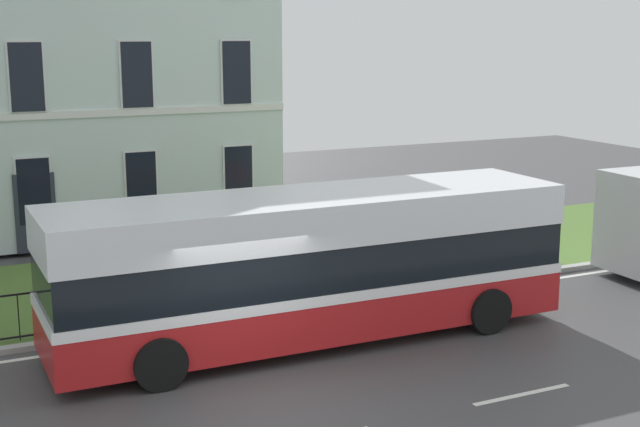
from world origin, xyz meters
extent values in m
cube|color=#434244|center=(0.00, 0.00, -0.03)|extent=(60.00, 56.00, 0.06)
cube|color=silver|center=(0.00, 3.65, 0.00)|extent=(54.00, 0.14, 0.01)
cube|color=silver|center=(4.00, -1.80, 0.00)|extent=(2.00, 0.12, 0.01)
cube|color=#9E9E99|center=(0.00, 4.12, 0.06)|extent=(57.00, 0.24, 0.12)
cube|color=#4D6E2E|center=(0.00, 7.35, 0.06)|extent=(57.00, 6.22, 0.12)
cube|color=silver|center=(-2.10, 16.29, 5.15)|extent=(14.83, 9.26, 10.05)
cube|color=white|center=(-2.10, 11.63, 3.88)|extent=(14.83, 0.06, 0.20)
cube|color=#2D333D|center=(-2.10, 11.62, 1.22)|extent=(1.10, 0.06, 2.20)
cube|color=white|center=(-2.10, 11.62, 1.82)|extent=(0.96, 0.04, 1.93)
cube|color=black|center=(-2.10, 11.60, 1.82)|extent=(0.86, 0.03, 1.83)
cube|color=white|center=(0.87, 11.62, 1.82)|extent=(0.96, 0.04, 1.93)
cube|color=black|center=(0.87, 11.60, 1.82)|extent=(0.86, 0.03, 1.83)
cube|color=white|center=(3.83, 11.62, 1.82)|extent=(0.96, 0.04, 1.93)
cube|color=black|center=(3.83, 11.60, 1.82)|extent=(0.86, 0.03, 1.83)
cube|color=white|center=(-2.10, 11.62, 4.92)|extent=(0.96, 0.04, 1.93)
cube|color=black|center=(-2.10, 11.60, 4.92)|extent=(0.86, 0.03, 1.83)
cube|color=white|center=(0.87, 11.62, 4.92)|extent=(0.96, 0.04, 1.93)
cube|color=black|center=(0.87, 11.60, 4.92)|extent=(0.86, 0.03, 1.83)
cube|color=white|center=(3.83, 11.62, 4.92)|extent=(0.96, 0.04, 1.93)
cube|color=black|center=(3.83, 11.60, 4.92)|extent=(0.86, 0.03, 1.83)
cube|color=black|center=(-2.10, 4.40, 1.07)|extent=(13.75, 0.04, 0.04)
cube|color=black|center=(-2.10, 4.40, 0.20)|extent=(13.75, 0.04, 0.04)
cylinder|color=black|center=(-3.48, 4.40, 0.59)|extent=(0.02, 0.02, 0.95)
cylinder|color=black|center=(-3.02, 4.40, 0.59)|extent=(0.02, 0.02, 0.95)
cylinder|color=black|center=(-2.56, 4.40, 0.59)|extent=(0.02, 0.02, 0.95)
cylinder|color=black|center=(-2.10, 4.40, 0.59)|extent=(0.02, 0.02, 0.95)
cylinder|color=black|center=(-1.64, 4.40, 0.59)|extent=(0.02, 0.02, 0.95)
cylinder|color=black|center=(-1.18, 4.40, 0.59)|extent=(0.02, 0.02, 0.95)
cylinder|color=black|center=(-0.73, 4.40, 0.59)|extent=(0.02, 0.02, 0.95)
cylinder|color=black|center=(-0.27, 4.40, 0.59)|extent=(0.02, 0.02, 0.95)
cylinder|color=black|center=(0.19, 4.40, 0.59)|extent=(0.02, 0.02, 0.95)
cylinder|color=black|center=(0.65, 4.40, 0.59)|extent=(0.02, 0.02, 0.95)
cylinder|color=black|center=(1.11, 4.40, 0.59)|extent=(0.02, 0.02, 0.95)
cylinder|color=black|center=(1.57, 4.40, 0.59)|extent=(0.02, 0.02, 0.95)
cylinder|color=black|center=(2.02, 4.40, 0.59)|extent=(0.02, 0.02, 0.95)
cylinder|color=black|center=(2.48, 4.40, 0.59)|extent=(0.02, 0.02, 0.95)
cylinder|color=black|center=(2.94, 4.40, 0.59)|extent=(0.02, 0.02, 0.95)
cylinder|color=black|center=(3.40, 4.40, 0.59)|extent=(0.02, 0.02, 0.95)
cylinder|color=black|center=(3.86, 4.40, 0.59)|extent=(0.02, 0.02, 0.95)
cylinder|color=black|center=(4.32, 4.40, 0.59)|extent=(0.02, 0.02, 0.95)
cylinder|color=black|center=(4.77, 4.40, 0.59)|extent=(0.02, 0.02, 0.95)
cube|color=#B01A1D|center=(1.92, 2.29, 0.75)|extent=(10.49, 2.59, 0.98)
cube|color=white|center=(1.92, 2.29, 1.20)|extent=(10.51, 2.61, 0.20)
cube|color=black|center=(1.92, 2.29, 1.70)|extent=(10.41, 2.55, 0.93)
cube|color=white|center=(1.92, 2.29, 2.57)|extent=(10.49, 2.59, 0.82)
cube|color=black|center=(7.18, 2.26, 1.66)|extent=(0.07, 2.13, 0.85)
cube|color=black|center=(7.18, 2.26, 2.53)|extent=(0.07, 1.82, 0.52)
cylinder|color=silver|center=(7.18, 3.08, 0.48)|extent=(0.04, 0.20, 0.20)
cylinder|color=silver|center=(7.17, 1.45, 0.48)|extent=(0.04, 0.20, 0.20)
cylinder|color=black|center=(5.38, 3.49, 0.48)|extent=(0.96, 0.31, 0.96)
cylinder|color=black|center=(5.37, 1.06, 0.48)|extent=(0.96, 0.31, 0.96)
cylinder|color=black|center=(-1.53, 3.53, 0.48)|extent=(0.96, 0.31, 0.96)
cylinder|color=black|center=(-1.55, 1.10, 0.48)|extent=(0.96, 0.31, 0.96)
cylinder|color=black|center=(11.50, 3.64, 0.34)|extent=(0.69, 0.24, 0.68)
cylinder|color=#23472D|center=(-0.26, 5.31, 0.64)|extent=(0.47, 0.47, 1.03)
ellipsoid|color=black|center=(-0.26, 5.31, 1.23)|extent=(0.48, 0.48, 0.16)
camera|label=1|loc=(-5.26, -13.12, 6.15)|focal=49.55mm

